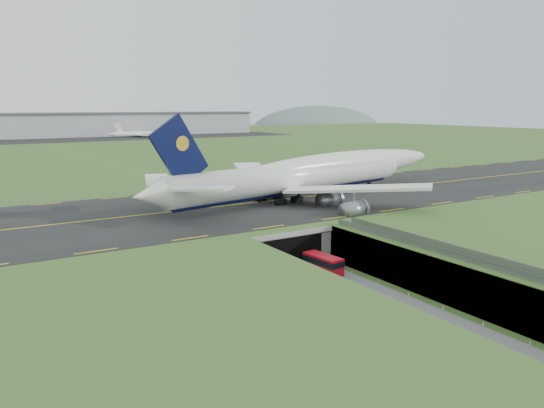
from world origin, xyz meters
TOP-DOWN VIEW (x-y plane):
  - ground at (0.00, 0.00)m, footprint 900.00×900.00m
  - airfield_deck at (0.00, 0.00)m, footprint 800.00×800.00m
  - trench_road at (0.00, -7.50)m, footprint 12.00×75.00m
  - taxiway at (0.00, 33.00)m, footprint 800.00×44.00m
  - tunnel_portal at (0.00, 16.71)m, footprint 17.00×22.30m
  - guideway at (11.00, -19.11)m, footprint 3.00×53.00m
  - jumbo_jet at (23.22, 33.41)m, footprint 88.77×57.42m
  - shuttle_tram at (2.27, 2.62)m, footprint 3.36×7.25m
  - cargo_terminal at (-0.24, 299.41)m, footprint 320.00×67.00m
  - distant_hills at (64.38, 430.00)m, footprint 700.00×91.00m

SIDE VIEW (x-z plane):
  - distant_hills at x=64.38m, z-range -34.00..26.00m
  - ground at x=0.00m, z-range 0.00..0.00m
  - trench_road at x=0.00m, z-range 0.00..0.20m
  - shuttle_tram at x=2.27m, z-range 0.15..3.02m
  - airfield_deck at x=0.00m, z-range 0.00..6.00m
  - tunnel_portal at x=0.00m, z-range 0.33..6.33m
  - guideway at x=11.00m, z-range 1.80..8.85m
  - taxiway at x=0.00m, z-range 6.00..6.18m
  - jumbo_jet at x=23.22m, z-range 1.52..20.86m
  - cargo_terminal at x=-0.24m, z-range 6.16..21.76m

